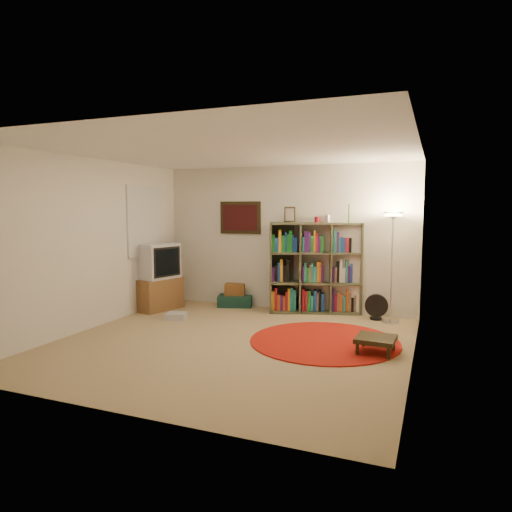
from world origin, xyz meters
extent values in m
cube|color=#9C835B|center=(0.00, 0.00, -0.01)|extent=(4.50, 4.50, 0.02)
cube|color=white|center=(0.00, 0.00, 2.51)|extent=(4.50, 4.50, 0.02)
cube|color=silver|center=(0.00, 2.26, 1.25)|extent=(4.50, 0.02, 2.50)
cube|color=silver|center=(0.00, -2.26, 1.25)|extent=(4.50, 0.02, 2.50)
cube|color=silver|center=(-2.26, 0.00, 1.25)|extent=(0.02, 4.50, 2.50)
cube|color=silver|center=(2.26, 0.00, 1.25)|extent=(0.02, 4.50, 2.50)
cube|color=black|center=(-0.85, 2.23, 1.60)|extent=(0.78, 0.04, 0.58)
cube|color=#450D0F|center=(-0.85, 2.21, 1.60)|extent=(0.66, 0.01, 0.46)
cube|color=white|center=(-2.23, 1.30, 1.55)|extent=(0.03, 1.00, 1.20)
cube|color=beige|center=(1.85, 2.24, 1.20)|extent=(0.08, 0.01, 0.12)
cube|color=#40432C|center=(0.56, 2.17, 0.02)|extent=(1.59, 0.88, 0.03)
cube|color=#40432C|center=(0.56, 2.17, 1.51)|extent=(1.59, 0.88, 0.03)
cube|color=#40432C|center=(-0.16, 1.95, 0.77)|extent=(0.16, 0.43, 1.53)
cube|color=#40432C|center=(1.27, 2.39, 0.77)|extent=(0.16, 0.43, 1.53)
cube|color=#40432C|center=(0.50, 2.37, 0.77)|extent=(1.47, 0.48, 1.53)
cube|color=#40432C|center=(0.31, 2.09, 0.77)|extent=(0.16, 0.41, 1.47)
cube|color=#40432C|center=(0.80, 2.25, 0.77)|extent=(0.16, 0.41, 1.47)
cube|color=#40432C|center=(0.56, 2.17, 0.51)|extent=(1.52, 0.84, 0.03)
cube|color=#40432C|center=(0.56, 2.17, 1.02)|extent=(1.52, 0.84, 0.03)
cube|color=orange|center=(-0.11, 1.92, 0.20)|extent=(0.10, 0.18, 0.33)
cube|color=maroon|center=(-0.06, 1.93, 0.23)|extent=(0.09, 0.18, 0.39)
cube|color=#B44716|center=(-0.01, 1.94, 0.17)|extent=(0.09, 0.18, 0.27)
cube|color=#3B165A|center=(0.03, 1.96, 0.17)|extent=(0.09, 0.18, 0.27)
cube|color=#B44716|center=(0.07, 1.97, 0.16)|extent=(0.09, 0.18, 0.24)
cube|color=maroon|center=(0.11, 1.98, 0.20)|extent=(0.09, 0.18, 0.33)
cube|color=orange|center=(0.15, 2.00, 0.23)|extent=(0.09, 0.18, 0.38)
cube|color=#217B7C|center=(0.20, 2.01, 0.23)|extent=(0.10, 0.18, 0.39)
cube|color=#217B7C|center=(0.25, 2.03, 0.22)|extent=(0.10, 0.18, 0.36)
cube|color=#3B165A|center=(-0.10, 1.92, 0.66)|extent=(0.10, 0.18, 0.25)
cube|color=black|center=(-0.06, 1.93, 0.67)|extent=(0.09, 0.18, 0.27)
cube|color=navy|center=(-0.01, 1.94, 0.69)|extent=(0.09, 0.18, 0.32)
cube|color=orange|center=(0.03, 1.96, 0.72)|extent=(0.09, 0.18, 0.37)
cube|color=black|center=(0.08, 1.97, 0.67)|extent=(0.10, 0.18, 0.28)
cube|color=black|center=(0.13, 1.99, 0.72)|extent=(0.10, 0.18, 0.38)
cube|color=#167122|center=(-0.10, 1.92, 1.18)|extent=(0.10, 0.18, 0.30)
cube|color=navy|center=(-0.05, 1.93, 1.15)|extent=(0.10, 0.18, 0.25)
cube|color=orange|center=(0.00, 1.95, 1.22)|extent=(0.10, 0.18, 0.38)
cube|color=#167122|center=(0.05, 1.96, 1.17)|extent=(0.10, 0.18, 0.29)
cube|color=navy|center=(0.09, 1.98, 1.20)|extent=(0.08, 0.18, 0.35)
cube|color=#167122|center=(0.13, 1.99, 1.18)|extent=(0.08, 0.18, 0.31)
cube|color=#167122|center=(0.17, 2.00, 1.21)|extent=(0.10, 0.18, 0.37)
cube|color=navy|center=(0.21, 2.01, 1.18)|extent=(0.08, 0.18, 0.30)
cube|color=navy|center=(0.25, 2.03, 1.15)|extent=(0.10, 0.18, 0.26)
cube|color=maroon|center=(0.38, 2.07, 0.23)|extent=(0.09, 0.18, 0.37)
cube|color=maroon|center=(0.43, 2.08, 0.21)|extent=(0.09, 0.18, 0.34)
cube|color=#167122|center=(0.48, 2.10, 0.21)|extent=(0.10, 0.18, 0.35)
cube|color=#217B7C|center=(0.52, 2.11, 0.17)|extent=(0.09, 0.18, 0.26)
cube|color=navy|center=(0.57, 2.13, 0.22)|extent=(0.10, 0.18, 0.35)
cube|color=brown|center=(0.61, 2.14, 0.20)|extent=(0.08, 0.18, 0.31)
cube|color=black|center=(0.65, 2.15, 0.21)|extent=(0.09, 0.18, 0.35)
cube|color=navy|center=(0.69, 2.17, 0.19)|extent=(0.10, 0.18, 0.30)
cube|color=#3B165A|center=(0.37, 2.07, 0.66)|extent=(0.08, 0.18, 0.26)
cube|color=#217B7C|center=(0.41, 2.08, 0.69)|extent=(0.09, 0.18, 0.32)
cube|color=#167122|center=(0.45, 2.09, 0.66)|extent=(0.09, 0.18, 0.25)
cube|color=brown|center=(0.49, 2.10, 0.68)|extent=(0.08, 0.18, 0.29)
cube|color=#217B7C|center=(0.52, 2.11, 0.69)|extent=(0.08, 0.18, 0.32)
cube|color=#217B7C|center=(0.56, 2.13, 0.66)|extent=(0.10, 0.18, 0.26)
cube|color=orange|center=(0.61, 2.14, 0.70)|extent=(0.08, 0.18, 0.35)
cube|color=#B44716|center=(0.64, 2.15, 0.70)|extent=(0.09, 0.18, 0.34)
cube|color=#3B165A|center=(0.68, 2.16, 0.67)|extent=(0.08, 0.18, 0.28)
cube|color=#217B7C|center=(0.37, 2.07, 1.16)|extent=(0.08, 0.18, 0.26)
cube|color=#3B165A|center=(0.41, 2.08, 1.21)|extent=(0.10, 0.18, 0.36)
cube|color=#3B165A|center=(0.46, 2.09, 1.20)|extent=(0.10, 0.18, 0.35)
cube|color=#167122|center=(0.51, 2.11, 1.17)|extent=(0.09, 0.18, 0.29)
cube|color=orange|center=(0.55, 2.12, 1.21)|extent=(0.08, 0.18, 0.37)
cube|color=maroon|center=(0.58, 2.13, 1.19)|extent=(0.09, 0.18, 0.33)
cube|color=#3B165A|center=(0.62, 2.14, 1.16)|extent=(0.09, 0.18, 0.26)
cube|color=#167122|center=(0.67, 2.16, 1.17)|extent=(0.10, 0.18, 0.28)
cube|color=#3B165A|center=(0.87, 2.22, 0.22)|extent=(0.09, 0.18, 0.37)
cube|color=maroon|center=(0.91, 2.23, 0.18)|extent=(0.09, 0.18, 0.29)
cube|color=brown|center=(0.94, 2.24, 0.20)|extent=(0.08, 0.18, 0.33)
cube|color=#B44716|center=(0.98, 2.26, 0.19)|extent=(0.10, 0.18, 0.30)
cube|color=#217B7C|center=(1.03, 2.27, 0.17)|extent=(0.10, 0.18, 0.26)
cube|color=#B44716|center=(1.08, 2.29, 0.22)|extent=(0.09, 0.18, 0.36)
cube|color=brown|center=(1.12, 2.30, 0.19)|extent=(0.09, 0.18, 0.31)
cube|color=black|center=(1.17, 2.31, 0.16)|extent=(0.09, 0.18, 0.24)
cube|color=brown|center=(1.21, 2.33, 0.18)|extent=(0.09, 0.18, 0.28)
cube|color=#3B165A|center=(0.86, 2.22, 0.66)|extent=(0.08, 0.18, 0.25)
cube|color=brown|center=(0.89, 2.23, 0.66)|extent=(0.08, 0.18, 0.25)
cube|color=black|center=(0.93, 2.24, 0.71)|extent=(0.09, 0.18, 0.35)
cube|color=beige|center=(0.97, 2.25, 0.72)|extent=(0.09, 0.18, 0.38)
cube|color=beige|center=(1.02, 2.27, 0.66)|extent=(0.10, 0.18, 0.25)
cube|color=#217B7C|center=(1.06, 2.28, 0.73)|extent=(0.08, 0.18, 0.39)
cube|color=#3B165A|center=(1.10, 2.29, 0.67)|extent=(0.09, 0.18, 0.28)
cube|color=navy|center=(1.14, 2.31, 0.69)|extent=(0.08, 0.18, 0.33)
cube|color=#217B7C|center=(0.87, 2.22, 1.22)|extent=(0.10, 0.18, 0.38)
cube|color=#3B165A|center=(0.92, 2.24, 1.20)|extent=(0.08, 0.18, 0.35)
cube|color=#217B7C|center=(0.95, 2.25, 1.15)|extent=(0.08, 0.18, 0.24)
cube|color=navy|center=(0.98, 2.26, 1.16)|extent=(0.08, 0.18, 0.26)
cube|color=navy|center=(1.02, 2.27, 1.15)|extent=(0.08, 0.18, 0.25)
cube|color=maroon|center=(1.06, 2.28, 1.16)|extent=(0.10, 0.18, 0.26)
cube|color=black|center=(1.11, 2.30, 1.15)|extent=(0.09, 0.18, 0.26)
cube|color=black|center=(0.13, 2.06, 1.66)|extent=(0.18, 0.08, 0.26)
cube|color=gray|center=(0.14, 2.04, 1.66)|extent=(0.14, 0.05, 0.21)
cylinder|color=maroon|center=(0.58, 2.18, 1.58)|extent=(0.11, 0.11, 0.10)
cylinder|color=silver|center=(0.75, 2.23, 1.59)|extent=(0.10, 0.10, 0.12)
cylinder|color=#3B8232|center=(1.09, 2.29, 1.68)|extent=(0.11, 0.11, 0.31)
cylinder|color=#3B8232|center=(1.17, 2.40, 1.68)|extent=(0.11, 0.11, 0.31)
cylinder|color=silver|center=(1.83, 1.89, 0.01)|extent=(0.30, 0.30, 0.03)
cylinder|color=silver|center=(1.83, 1.89, 0.83)|extent=(0.03, 0.03, 1.60)
cone|color=silver|center=(1.83, 1.89, 1.65)|extent=(0.35, 0.35, 0.13)
cylinder|color=#FFD88C|center=(1.83, 1.89, 1.66)|extent=(0.29, 0.29, 0.02)
cylinder|color=black|center=(1.61, 2.01, 0.02)|extent=(0.21, 0.21, 0.03)
cylinder|color=black|center=(1.61, 2.01, 0.11)|extent=(0.04, 0.04, 0.15)
cylinder|color=black|center=(1.61, 1.99, 0.23)|extent=(0.37, 0.12, 0.36)
cube|color=brown|center=(-2.08, 1.37, 0.28)|extent=(0.75, 0.91, 0.55)
cube|color=silver|center=(-2.08, 1.37, 0.86)|extent=(0.71, 0.79, 0.61)
cube|color=black|center=(-1.81, 1.29, 0.86)|extent=(0.17, 0.56, 0.51)
cube|color=black|center=(-1.80, 1.29, 0.86)|extent=(0.15, 0.49, 0.44)
cube|color=silver|center=(-1.37, 0.85, 0.05)|extent=(0.36, 0.32, 0.10)
cube|color=#13352C|center=(-0.90, 2.10, 0.10)|extent=(0.70, 0.55, 0.20)
cube|color=brown|center=(-0.92, 2.14, 0.30)|extent=(0.42, 0.35, 0.20)
cube|color=black|center=(0.07, 2.12, 0.12)|extent=(0.42, 0.39, 0.24)
cylinder|color=white|center=(0.08, 2.23, 0.12)|extent=(0.15, 0.15, 0.24)
cylinder|color=#98130B|center=(1.12, 0.50, 0.01)|extent=(1.98, 1.98, 0.02)
cube|color=black|center=(1.81, 0.25, 0.18)|extent=(0.48, 0.48, 0.05)
cube|color=black|center=(1.62, 0.07, 0.08)|extent=(0.04, 0.04, 0.16)
cube|color=black|center=(1.99, 0.05, 0.08)|extent=(0.04, 0.04, 0.16)
cube|color=black|center=(1.64, 0.44, 0.08)|extent=(0.04, 0.04, 0.16)
cube|color=black|center=(2.01, 0.42, 0.08)|extent=(0.04, 0.04, 0.16)
camera|label=1|loc=(2.45, -5.33, 1.77)|focal=32.00mm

